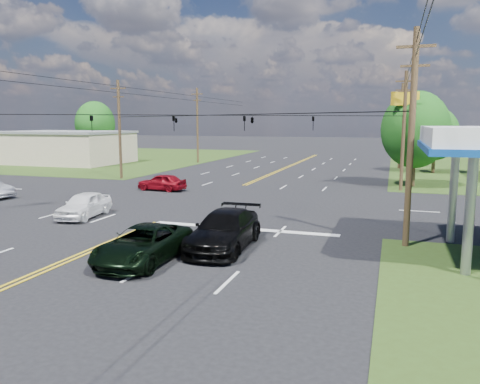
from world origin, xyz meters
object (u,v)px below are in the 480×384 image
(tree_right_b, at_px, (435,134))
(pole_nw, at_px, (120,128))
(pole_ne, at_px, (404,130))
(pole_right_far, at_px, (401,125))
(pickup_white, at_px, (84,205))
(tree_far_l, at_px, (95,124))
(retail_nw, at_px, (64,148))
(pole_se, at_px, (411,136))
(pole_left_far, at_px, (197,124))
(pickup_dkgreen, at_px, (144,244))
(tree_right_a, at_px, (415,130))
(suv_black, at_px, (225,230))

(tree_right_b, bearing_deg, pole_nw, -153.05)
(pole_ne, xyz_separation_m, tree_right_b, (3.50, 15.00, -0.70))
(pole_right_far, distance_m, pickup_white, 40.38)
(pole_nw, xyz_separation_m, tree_far_l, (-19.00, 23.00, 0.28))
(pole_nw, xyz_separation_m, pole_right_far, (26.00, 19.00, 0.25))
(tree_right_b, bearing_deg, pole_ne, -103.13)
(tree_far_l, bearing_deg, pickup_white, -55.74)
(retail_nw, bearing_deg, pole_se, -35.79)
(pole_se, height_order, pickup_white, pole_se)
(pole_ne, xyz_separation_m, pickup_white, (-17.76, -17.00, -4.18))
(pole_se, height_order, pole_ne, same)
(pole_ne, relative_size, pole_left_far, 0.95)
(pole_se, distance_m, tree_right_b, 33.19)
(pole_ne, height_order, pole_right_far, pole_right_far)
(pole_right_far, bearing_deg, pole_ne, -90.00)
(pole_se, height_order, pickup_dkgreen, pole_se)
(tree_right_a, bearing_deg, retail_nw, 167.20)
(pole_nw, relative_size, tree_right_b, 1.34)
(pole_ne, xyz_separation_m, pole_right_far, (0.00, 19.00, 0.25))
(retail_nw, relative_size, pole_right_far, 1.60)
(tree_right_a, height_order, pickup_white, tree_right_a)
(tree_right_b, distance_m, pickup_dkgreen, 41.17)
(pole_right_far, height_order, tree_right_a, pole_right_far)
(tree_far_l, relative_size, pickup_dkgreen, 1.69)
(pole_se, relative_size, tree_far_l, 1.09)
(pole_ne, bearing_deg, tree_right_b, 76.87)
(pickup_dkgreen, xyz_separation_m, suv_black, (2.39, 2.88, 0.11))
(pole_se, xyz_separation_m, pole_right_far, (0.00, 37.00, 0.25))
(pole_se, relative_size, tree_right_b, 1.34)
(pole_left_far, distance_m, tree_far_l, 19.42)
(retail_nw, bearing_deg, suv_black, -43.73)
(tree_right_a, relative_size, tree_right_b, 1.15)
(pole_nw, distance_m, pole_ne, 26.00)
(tree_right_a, xyz_separation_m, pickup_dkgreen, (-11.00, -26.73, -4.15))
(pole_nw, relative_size, tree_far_l, 1.09)
(retail_nw, distance_m, pickup_dkgreen, 49.39)
(pickup_dkgreen, bearing_deg, pickup_white, 139.25)
(retail_nw, height_order, pole_ne, pole_ne)
(pole_right_far, bearing_deg, tree_right_a, -86.42)
(pole_left_far, bearing_deg, tree_right_b, -7.72)
(tree_far_l, bearing_deg, pickup_dkgreen, -53.17)
(pole_se, xyz_separation_m, tree_right_a, (1.00, 21.00, -0.05))
(retail_nw, height_order, suv_black, retail_nw)
(pole_ne, xyz_separation_m, suv_black, (-7.61, -20.85, -4.09))
(retail_nw, relative_size, pole_se, 1.68)
(pole_nw, bearing_deg, pole_se, -34.70)
(pole_left_far, bearing_deg, retail_nw, -160.56)
(suv_black, bearing_deg, tree_right_a, 68.18)
(pole_left_far, distance_m, pickup_dkgreen, 45.85)
(pickup_white, bearing_deg, tree_right_a, 39.50)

